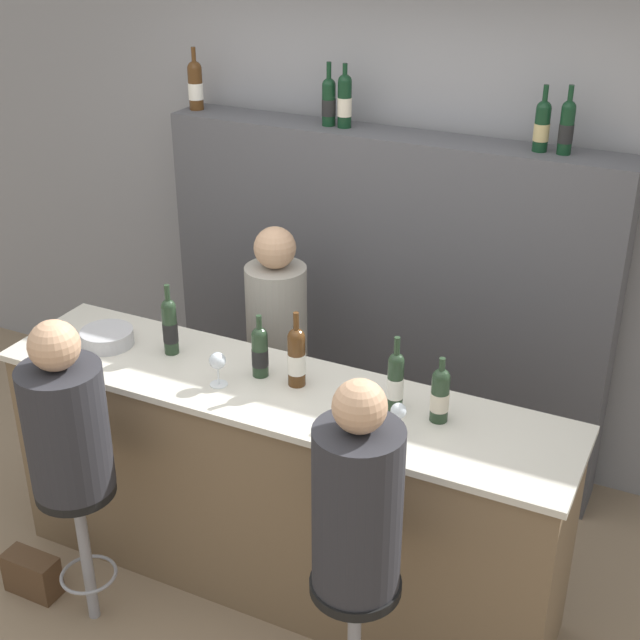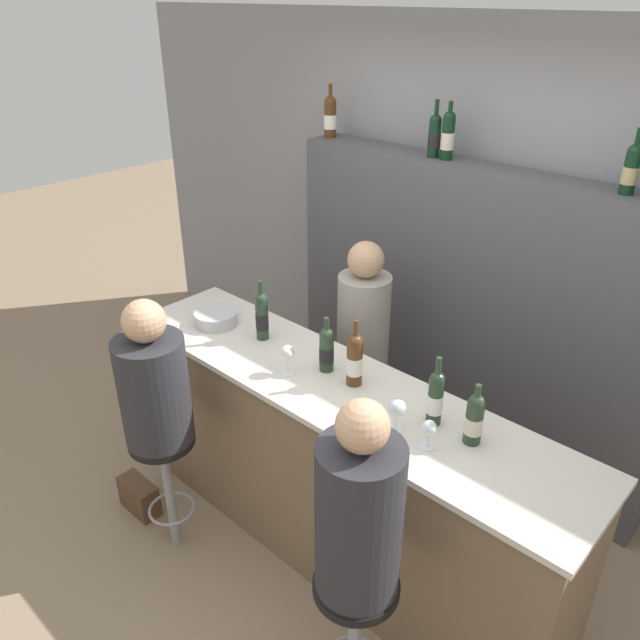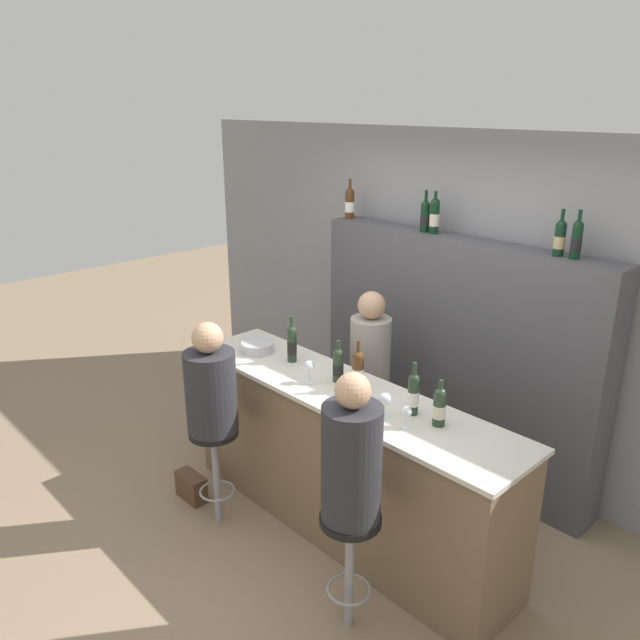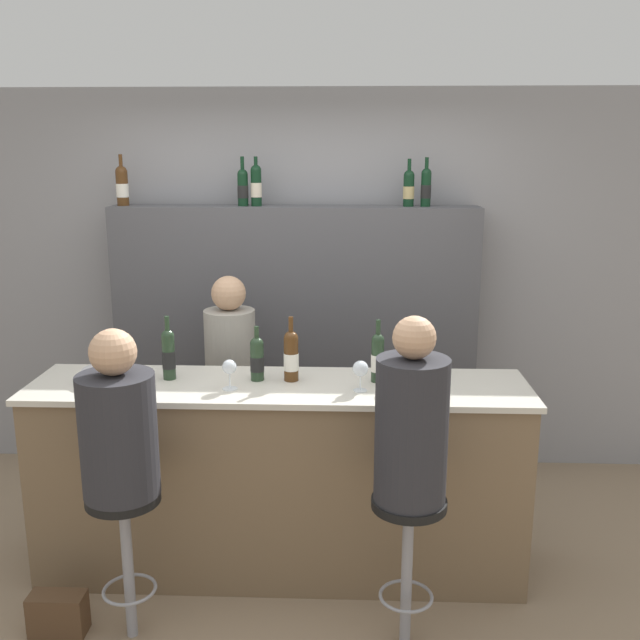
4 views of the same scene
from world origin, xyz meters
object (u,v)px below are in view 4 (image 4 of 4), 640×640
(metal_bowl, at_px, (107,375))
(handbag, at_px, (58,614))
(wine_bottle_backbar_2, at_px, (256,185))
(wine_bottle_counter_2, at_px, (291,355))
(guest_seated_left, at_px, (118,426))
(guest_seated_right, at_px, (412,423))
(wine_bottle_backbar_3, at_px, (409,188))
(bartender, at_px, (232,405))
(wine_bottle_backbar_0, at_px, (122,185))
(wine_glass_1, at_px, (360,369))
(wine_glass_0, at_px, (229,368))
(bar_stool_left, at_px, (125,528))
(bar_stool_right, at_px, (408,534))
(wine_bottle_counter_4, at_px, (414,360))
(wine_bottle_counter_3, at_px, (378,357))
(wine_glass_2, at_px, (394,374))
(wine_bottle_backbar_4, at_px, (426,187))
(wine_bottle_backbar_1, at_px, (243,187))
(wine_bottle_counter_0, at_px, (169,354))
(wine_bottle_counter_1, at_px, (257,358))

(metal_bowl, height_order, handbag, metal_bowl)
(wine_bottle_backbar_2, bearing_deg, wine_bottle_counter_2, -74.80)
(guest_seated_left, bearing_deg, guest_seated_right, 0.00)
(wine_bottle_backbar_3, distance_m, bartender, 1.76)
(wine_bottle_backbar_0, height_order, wine_glass_1, wine_bottle_backbar_0)
(wine_glass_0, relative_size, bar_stool_left, 0.21)
(bar_stool_left, bearing_deg, bar_stool_right, 0.00)
(wine_bottle_counter_4, relative_size, bartender, 0.19)
(wine_bottle_backbar_0, distance_m, guest_seated_left, 2.06)
(bartender, bearing_deg, wine_bottle_counter_2, -54.44)
(metal_bowl, xyz_separation_m, bar_stool_left, (0.24, -0.58, -0.53))
(wine_bottle_counter_4, bearing_deg, metal_bowl, -177.66)
(wine_bottle_backbar_0, distance_m, bar_stool_right, 2.86)
(wine_bottle_counter_3, xyz_separation_m, bar_stool_right, (0.12, -0.64, -0.62))
(wine_glass_2, bearing_deg, wine_glass_1, 180.00)
(wine_glass_0, bearing_deg, handbag, -146.87)
(bartender, bearing_deg, wine_bottle_backbar_4, 24.82)
(wine_bottle_backbar_1, bearing_deg, bartender, -91.97)
(wine_bottle_counter_0, bearing_deg, bartender, 68.84)
(wine_bottle_counter_1, bearing_deg, wine_glass_1, -15.75)
(wine_bottle_backbar_2, relative_size, metal_bowl, 1.30)
(wine_glass_1, bearing_deg, wine_glass_0, 180.00)
(wine_glass_0, distance_m, bar_stool_left, 0.88)
(wine_glass_2, height_order, guest_seated_right, guest_seated_right)
(wine_bottle_counter_0, relative_size, wine_bottle_backbar_1, 1.07)
(wine_bottle_backbar_1, bearing_deg, wine_bottle_counter_2, -70.79)
(wine_bottle_counter_1, bearing_deg, wine_bottle_backbar_3, 53.09)
(bartender, distance_m, handbag, 1.49)
(bar_stool_left, distance_m, handbag, 0.57)
(metal_bowl, bearing_deg, wine_bottle_counter_4, 2.34)
(wine_bottle_counter_0, distance_m, wine_bottle_backbar_1, 1.40)
(wine_bottle_counter_2, height_order, guest_seated_right, guest_seated_right)
(wine_glass_1, distance_m, metal_bowl, 1.30)
(bar_stool_left, bearing_deg, handbag, -180.00)
(wine_bottle_counter_3, bearing_deg, wine_bottle_backbar_1, 126.57)
(bar_stool_left, bearing_deg, wine_bottle_counter_1, 50.59)
(wine_bottle_backbar_3, bearing_deg, wine_glass_2, -96.88)
(wine_bottle_backbar_4, relative_size, metal_bowl, 1.28)
(guest_seated_left, height_order, guest_seated_right, guest_seated_right)
(wine_bottle_counter_0, xyz_separation_m, wine_glass_2, (1.15, -0.15, -0.05))
(wine_bottle_counter_3, distance_m, wine_glass_0, 0.75)
(wine_bottle_counter_3, height_order, bar_stool_left, wine_bottle_counter_3)
(wine_bottle_backbar_2, distance_m, bar_stool_left, 2.31)
(bar_stool_left, bearing_deg, wine_bottle_counter_4, 25.71)
(wine_bottle_backbar_2, xyz_separation_m, wine_glass_1, (0.66, -1.27, -0.83))
(wine_bottle_counter_4, height_order, bar_stool_right, wine_bottle_counter_4)
(wine_bottle_backbar_3, height_order, guest_seated_left, wine_bottle_backbar_3)
(handbag, bearing_deg, bar_stool_left, 0.00)
(wine_bottle_counter_4, bearing_deg, wine_bottle_counter_0, -180.00)
(wine_bottle_backbar_0, distance_m, wine_bottle_backbar_3, 1.85)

